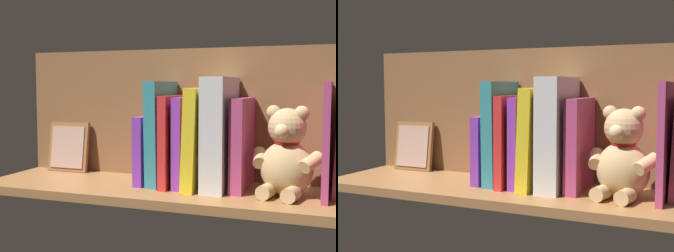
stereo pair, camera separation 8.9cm
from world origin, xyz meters
The scene contains 12 objects.
ground_plane centered at (0.00, 0.00, -1.10)cm, with size 96.00×30.32×2.20cm, color #9E6B3D.
shelf_back_panel centered at (0.00, -12.91, 17.71)cm, with size 96.00×1.50×35.42cm, color brown.
book_1 centered at (-37.73, -2.41, 13.10)cm, with size 1.51×18.69×26.21cm, color #B23F72.
teddy_bear centered at (-29.01, 0.39, 9.18)cm, with size 16.59×15.00×20.87cm.
book_2 centered at (-18.09, -3.39, 11.20)cm, with size 3.15×16.74×22.39cm, color #B23F72.
dictionary_thick_white centered at (-12.77, -2.43, 13.71)cm, with size 5.55×18.46×27.42cm, color silver.
book_3 centered at (-7.46, -2.24, 12.38)cm, with size 3.12×19.03×24.76cm, color yellow.
book_4 centered at (-3.79, -3.24, 11.24)cm, with size 2.26×17.04×22.49cm, color purple.
book_5 centered at (-0.62, -2.71, 11.46)cm, with size 2.13×18.10×22.91cm, color red.
book_6 centered at (2.98, -3.34, 13.19)cm, with size 3.12×16.83×26.38cm, color teal.
book_7 centered at (6.71, -3.63, 8.75)cm, with size 2.40×16.26×17.50cm, color purple.
picture_frame_leaning centered at (35.23, -9.71, 7.24)cm, with size 12.83×3.55×14.67cm.
Camera 1 is at (-40.29, 108.19, 25.07)cm, focal length 49.57 mm.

